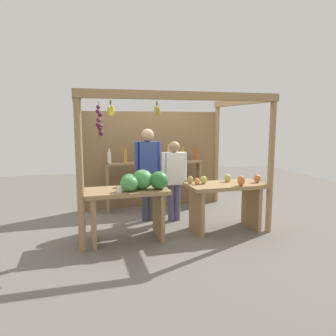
{
  "coord_description": "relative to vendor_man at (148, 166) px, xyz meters",
  "views": [
    {
      "loc": [
        -1.51,
        -5.53,
        1.82
      ],
      "look_at": [
        0.0,
        -0.21,
        1.01
      ],
      "focal_mm": 34.18,
      "sensor_mm": 36.0,
      "label": 1
    }
  ],
  "objects": [
    {
      "name": "ground_plane",
      "position": [
        0.3,
        -0.08,
        -1.02
      ],
      "size": [
        12.0,
        12.0,
        0.0
      ],
      "primitive_type": "plane",
      "color": "slate",
      "rests_on": "ground"
    },
    {
      "name": "market_stall",
      "position": [
        0.29,
        0.39,
        0.31
      ],
      "size": [
        3.11,
        2.22,
        2.25
      ],
      "color": "#99754C",
      "rests_on": "ground"
    },
    {
      "name": "fruit_counter_left",
      "position": [
        -0.42,
        -0.89,
        -0.29
      ],
      "size": [
        1.3,
        0.64,
        1.1
      ],
      "color": "#99754C",
      "rests_on": "ground"
    },
    {
      "name": "fruit_counter_right",
      "position": [
        1.12,
        -0.87,
        -0.43
      ],
      "size": [
        1.26,
        0.64,
        0.97
      ],
      "color": "#99754C",
      "rests_on": "ground"
    },
    {
      "name": "bottle_shelf_unit",
      "position": [
        0.3,
        0.71,
        -0.21
      ],
      "size": [
        1.99,
        0.22,
        1.36
      ],
      "color": "#99754C",
      "rests_on": "ground"
    },
    {
      "name": "vendor_man",
      "position": [
        0.0,
        0.0,
        0.0
      ],
      "size": [
        0.48,
        0.23,
        1.69
      ],
      "rotation": [
        0.0,
        0.0,
        -0.16
      ],
      "color": "#38404E",
      "rests_on": "ground"
    },
    {
      "name": "vendor_woman",
      "position": [
        0.46,
        -0.12,
        -0.16
      ],
      "size": [
        0.48,
        0.2,
        1.47
      ],
      "rotation": [
        0.0,
        0.0,
        -0.02
      ],
      "color": "#4F4F77",
      "rests_on": "ground"
    }
  ]
}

